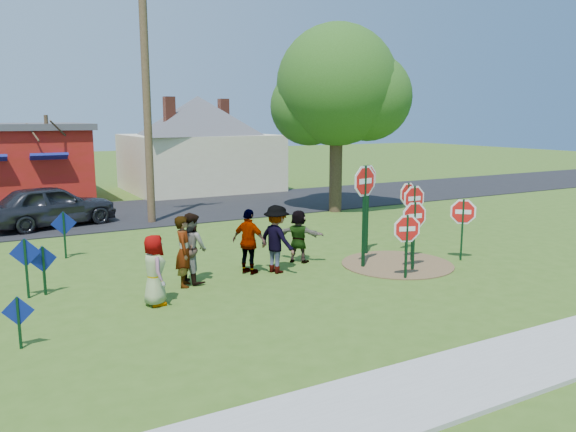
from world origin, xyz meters
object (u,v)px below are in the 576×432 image
object	(u,v)px
utility_pole	(146,89)
leafy_tree	(339,92)
suv	(52,205)
person_a	(154,270)
stop_sign_a	(407,233)
stop_sign_d	(408,200)
person_b	(184,251)
stop_sign_b	(368,187)
stop_sign_c	(414,206)

from	to	relation	value
utility_pole	leafy_tree	bearing A→B (deg)	-8.96
suv	person_a	bearing A→B (deg)	170.54
stop_sign_a	utility_pole	xyz separation A→B (m)	(-3.63, 11.15, 4.06)
stop_sign_a	suv	bearing A→B (deg)	138.98
stop_sign_a	stop_sign_d	bearing A→B (deg)	67.05
utility_pole	person_a	bearing A→B (deg)	-105.10
person_a	person_b	xyz separation A→B (m)	(1.05, 1.06, 0.09)
person_a	suv	world-z (taller)	suv
stop_sign_a	suv	distance (m)	14.10
stop_sign_b	person_a	xyz separation A→B (m)	(-7.07, -1.54, -1.31)
stop_sign_b	suv	xyz separation A→B (m)	(-7.98, 9.40, -1.27)
person_a	stop_sign_d	bearing A→B (deg)	-82.33
stop_sign_b	person_a	world-z (taller)	stop_sign_b
stop_sign_c	leafy_tree	distance (m)	9.81
stop_sign_a	stop_sign_b	distance (m)	2.93
person_b	stop_sign_b	bearing A→B (deg)	-63.46
stop_sign_b	suv	size ratio (longest dim) A/B	0.61
person_b	stop_sign_c	bearing A→B (deg)	-75.71
stop_sign_d	suv	distance (m)	13.50
stop_sign_b	stop_sign_c	bearing A→B (deg)	-80.86
stop_sign_a	stop_sign_d	xyz separation A→B (m)	(1.96, 2.25, 0.45)
utility_pole	stop_sign_b	bearing A→B (deg)	-62.66
person_b	person_a	bearing A→B (deg)	157.10
stop_sign_a	suv	xyz separation A→B (m)	(-7.24, 12.10, -0.38)
leafy_tree	utility_pole	bearing A→B (deg)	171.04
stop_sign_b	suv	distance (m)	12.40
stop_sign_c	suv	distance (m)	13.82
stop_sign_b	leafy_tree	bearing A→B (deg)	46.72
stop_sign_a	person_b	world-z (taller)	stop_sign_a
person_b	suv	xyz separation A→B (m)	(-1.96, 9.89, -0.05)
stop_sign_a	stop_sign_d	size ratio (longest dim) A/B	0.79
leafy_tree	person_b	bearing A→B (deg)	-141.98
utility_pole	stop_sign_a	bearing A→B (deg)	-71.96
stop_sign_c	leafy_tree	xyz separation A→B (m)	(3.14, 8.55, 3.64)
person_b	leafy_tree	xyz separation A→B (m)	(9.79, 7.66, 4.39)
stop_sign_b	person_a	size ratio (longest dim) A/B	1.80
stop_sign_d	person_b	distance (m)	7.28
person_b	leafy_tree	bearing A→B (deg)	-30.02
stop_sign_b	person_b	xyz separation A→B (m)	(-6.02, -0.48, -1.22)
utility_pole	person_b	bearing A→B (deg)	-100.43
stop_sign_a	stop_sign_b	xyz separation A→B (m)	(0.74, 2.69, 0.89)
stop_sign_d	suv	xyz separation A→B (m)	(-9.20, 9.84, -0.83)
stop_sign_b	stop_sign_d	distance (m)	1.37
stop_sign_c	leafy_tree	bearing A→B (deg)	72.14
person_b	stop_sign_a	bearing A→B (deg)	-90.76
stop_sign_d	utility_pole	world-z (taller)	utility_pole
stop_sign_a	stop_sign_b	world-z (taller)	stop_sign_b
stop_sign_b	person_b	bearing A→B (deg)	169.05
stop_sign_c	leafy_tree	world-z (taller)	leafy_tree
person_b	utility_pole	world-z (taller)	utility_pole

